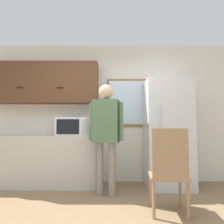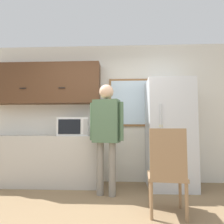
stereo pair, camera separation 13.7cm
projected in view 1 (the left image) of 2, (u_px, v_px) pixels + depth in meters
name	position (u px, v px, depth m)	size (l,w,h in m)	color
back_wall	(103.00, 112.00, 3.98)	(6.00, 0.06, 2.70)	silver
counter	(39.00, 160.00, 3.60)	(2.12, 0.55, 0.89)	#BCB7AD
upper_cabinets	(43.00, 83.00, 3.83)	(2.12, 0.33, 0.78)	#51331E
microwave	(73.00, 127.00, 3.61)	(0.55, 0.39, 0.33)	white
person	(106.00, 127.00, 3.13)	(0.54, 0.31, 1.73)	gray
refrigerator	(167.00, 133.00, 3.56)	(0.77, 0.72, 1.88)	silver
chair	(169.00, 168.00, 2.40)	(0.49, 0.49, 1.03)	#997551
window	(127.00, 103.00, 3.95)	(0.79, 0.05, 0.94)	olive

